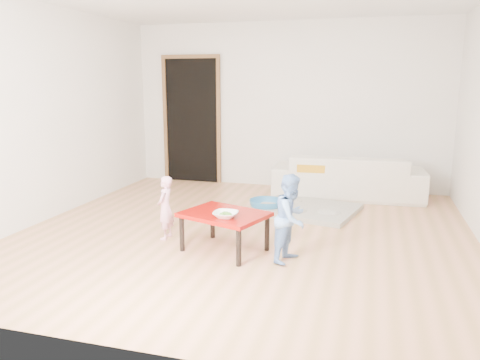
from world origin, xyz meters
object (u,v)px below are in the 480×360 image
at_px(bowl, 226,215).
at_px(sofa, 348,176).
at_px(child_blue, 291,218).
at_px(basin, 266,205).
at_px(child_pink, 165,208).
at_px(red_table, 225,232).

bearing_deg(bowl, sofa, 70.59).
bearing_deg(child_blue, basin, 37.35).
height_order(child_pink, child_blue, child_blue).
distance_m(sofa, bowl, 3.00).
xyz_separation_m(red_table, basin, (0.07, 1.60, -0.13)).
bearing_deg(basin, bowl, -90.16).
bearing_deg(red_table, bowl, -68.32).
bearing_deg(child_pink, red_table, 73.63).
height_order(sofa, child_blue, child_blue).
distance_m(bowl, child_blue, 0.63).
height_order(bowl, child_blue, child_blue).
relative_size(sofa, child_blue, 2.56).
relative_size(child_pink, basin, 1.55).
distance_m(sofa, child_blue, 2.78).
xyz_separation_m(sofa, child_pink, (-1.79, -2.49, 0.03)).
xyz_separation_m(red_table, bowl, (0.06, -0.16, 0.23)).
bearing_deg(red_table, sofa, 68.34).
xyz_separation_m(bowl, child_blue, (0.62, 0.08, -0.01)).
relative_size(sofa, child_pink, 3.12).
xyz_separation_m(sofa, basin, (-0.99, -1.07, -0.25)).
distance_m(child_pink, basin, 1.65).
xyz_separation_m(bowl, basin, (0.01, 1.76, -0.36)).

